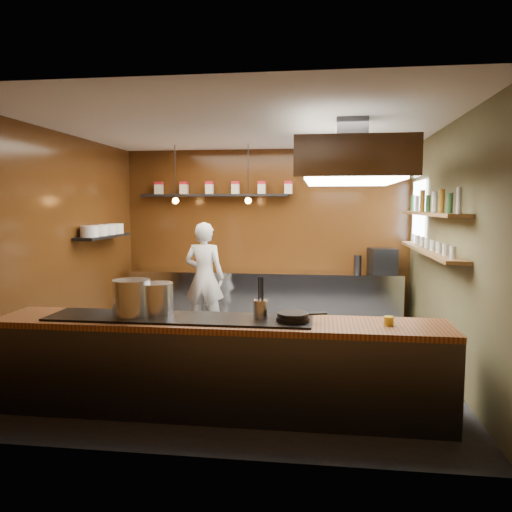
% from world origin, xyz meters
% --- Properties ---
extents(floor, '(5.00, 5.00, 0.00)m').
position_xyz_m(floor, '(0.00, 0.00, 0.00)').
color(floor, black).
rests_on(floor, ground).
extents(back_wall, '(5.00, 0.00, 5.00)m').
position_xyz_m(back_wall, '(0.00, 2.50, 1.50)').
color(back_wall, '#3C1C0B').
rests_on(back_wall, ground).
extents(left_wall, '(0.00, 5.00, 5.00)m').
position_xyz_m(left_wall, '(-2.50, 0.00, 1.50)').
color(left_wall, '#3C1C0B').
rests_on(left_wall, ground).
extents(right_wall, '(0.00, 5.00, 5.00)m').
position_xyz_m(right_wall, '(2.50, 0.00, 1.50)').
color(right_wall, '#4E492C').
rests_on(right_wall, ground).
extents(ceiling, '(5.00, 5.00, 0.00)m').
position_xyz_m(ceiling, '(0.00, 0.00, 3.00)').
color(ceiling, silver).
rests_on(ceiling, back_wall).
extents(window_pane, '(0.00, 1.00, 1.00)m').
position_xyz_m(window_pane, '(2.45, 1.70, 1.90)').
color(window_pane, white).
rests_on(window_pane, right_wall).
extents(prep_counter, '(4.60, 0.65, 0.90)m').
position_xyz_m(prep_counter, '(0.00, 2.17, 0.45)').
color(prep_counter, silver).
rests_on(prep_counter, floor).
extents(pass_counter, '(4.40, 0.72, 0.94)m').
position_xyz_m(pass_counter, '(-0.00, -1.60, 0.47)').
color(pass_counter, '#38383D').
rests_on(pass_counter, floor).
extents(tin_shelf, '(2.60, 0.26, 0.04)m').
position_xyz_m(tin_shelf, '(-0.90, 2.36, 2.20)').
color(tin_shelf, black).
rests_on(tin_shelf, back_wall).
extents(plate_shelf, '(0.30, 1.40, 0.04)m').
position_xyz_m(plate_shelf, '(-2.34, 1.00, 1.55)').
color(plate_shelf, black).
rests_on(plate_shelf, left_wall).
extents(bottle_shelf_upper, '(0.26, 2.80, 0.04)m').
position_xyz_m(bottle_shelf_upper, '(2.34, 0.30, 1.92)').
color(bottle_shelf_upper, olive).
rests_on(bottle_shelf_upper, right_wall).
extents(bottle_shelf_lower, '(0.26, 2.80, 0.04)m').
position_xyz_m(bottle_shelf_lower, '(2.34, 0.30, 1.45)').
color(bottle_shelf_lower, olive).
rests_on(bottle_shelf_lower, right_wall).
extents(extractor_hood, '(1.20, 2.00, 0.72)m').
position_xyz_m(extractor_hood, '(1.30, -0.40, 2.51)').
color(extractor_hood, '#38383D').
rests_on(extractor_hood, ceiling).
extents(pendant_left, '(0.10, 0.10, 0.95)m').
position_xyz_m(pendant_left, '(-1.40, 1.70, 2.15)').
color(pendant_left, black).
rests_on(pendant_left, ceiling).
extents(pendant_right, '(0.10, 0.10, 0.95)m').
position_xyz_m(pendant_right, '(-0.20, 1.70, 2.15)').
color(pendant_right, black).
rests_on(pendant_right, ceiling).
extents(storage_tins, '(2.43, 0.13, 0.22)m').
position_xyz_m(storage_tins, '(-0.75, 2.36, 2.33)').
color(storage_tins, beige).
rests_on(storage_tins, tin_shelf).
extents(plate_stacks, '(0.26, 1.16, 0.16)m').
position_xyz_m(plate_stacks, '(-2.34, 1.00, 1.65)').
color(plate_stacks, white).
rests_on(plate_stacks, plate_shelf).
extents(bottles, '(0.06, 2.66, 0.24)m').
position_xyz_m(bottles, '(2.34, 0.30, 2.06)').
color(bottles, silver).
rests_on(bottles, bottle_shelf_upper).
extents(wine_glasses, '(0.07, 2.37, 0.13)m').
position_xyz_m(wine_glasses, '(2.34, 0.30, 1.53)').
color(wine_glasses, silver).
rests_on(wine_glasses, bottle_shelf_lower).
extents(stockpot_large, '(0.42, 0.42, 0.36)m').
position_xyz_m(stockpot_large, '(-0.87, -1.62, 1.12)').
color(stockpot_large, '#B8BBBF').
rests_on(stockpot_large, pass_counter).
extents(stockpot_small, '(0.36, 0.36, 0.31)m').
position_xyz_m(stockpot_small, '(-0.66, -1.50, 1.10)').
color(stockpot_small, silver).
rests_on(stockpot_small, pass_counter).
extents(utensil_crock, '(0.18, 0.18, 0.18)m').
position_xyz_m(utensil_crock, '(0.41, -1.58, 1.03)').
color(utensil_crock, silver).
rests_on(utensil_crock, pass_counter).
extents(frying_pan, '(0.48, 0.32, 0.08)m').
position_xyz_m(frying_pan, '(0.72, -1.63, 0.98)').
color(frying_pan, black).
rests_on(frying_pan, pass_counter).
extents(butter_jar, '(0.11, 0.11, 0.08)m').
position_xyz_m(butter_jar, '(1.60, -1.60, 0.96)').
color(butter_jar, yellow).
rests_on(butter_jar, pass_counter).
extents(espresso_machine, '(0.48, 0.46, 0.41)m').
position_xyz_m(espresso_machine, '(1.98, 2.20, 1.11)').
color(espresso_machine, black).
rests_on(espresso_machine, prep_counter).
extents(chef, '(0.69, 0.49, 1.76)m').
position_xyz_m(chef, '(-0.87, 1.44, 0.88)').
color(chef, white).
rests_on(chef, floor).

